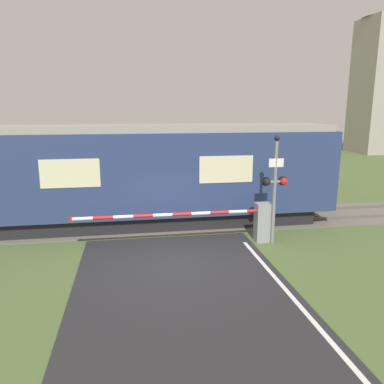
% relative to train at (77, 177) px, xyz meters
% --- Properties ---
extents(ground_plane, '(80.00, 80.00, 0.00)m').
position_rel_train_xyz_m(ground_plane, '(3.23, -3.73, -1.99)').
color(ground_plane, '#4C6033').
extents(track_bed, '(36.00, 3.20, 0.13)m').
position_rel_train_xyz_m(track_bed, '(3.23, 0.00, -1.97)').
color(track_bed, '#666056').
rests_on(track_bed, ground_plane).
extents(train, '(19.71, 2.89, 3.89)m').
position_rel_train_xyz_m(train, '(0.00, 0.00, 0.00)').
color(train, black).
rests_on(train, ground_plane).
extents(crossing_barrier, '(6.72, 0.44, 1.35)m').
position_rel_train_xyz_m(crossing_barrier, '(5.91, -2.64, -1.24)').
color(crossing_barrier, gray).
rests_on(crossing_barrier, ground_plane).
extents(signal_post, '(0.88, 0.26, 3.65)m').
position_rel_train_xyz_m(signal_post, '(6.69, -2.91, 0.08)').
color(signal_post, gray).
rests_on(signal_post, ground_plane).
extents(distant_building, '(4.85, 4.85, 14.02)m').
position_rel_train_xyz_m(distant_building, '(27.33, 21.30, 5.10)').
color(distant_building, '#9E998E').
rests_on(distant_building, ground_plane).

